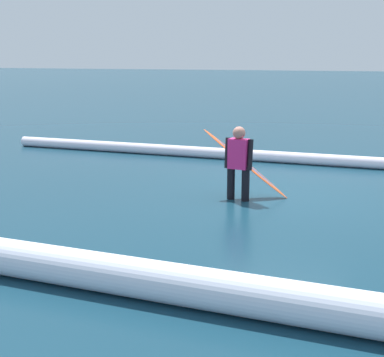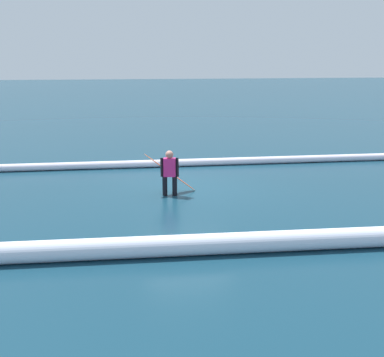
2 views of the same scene
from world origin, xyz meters
name	(u,v)px [view 1 (image 1 of 2)]	position (x,y,z in m)	size (l,w,h in m)	color
ground_plane	(279,193)	(0.00, 0.00, 0.00)	(166.06, 166.06, 0.00)	#133749
surfer	(239,160)	(0.59, 0.75, 0.72)	(0.51, 0.25, 1.30)	black
surfboard	(245,164)	(0.54, 0.45, 0.60)	(1.57, 0.47, 1.23)	#E55926
wave_crest_midground	(66,267)	(1.43, 5.06, 0.21)	(0.43, 0.43, 14.89)	white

